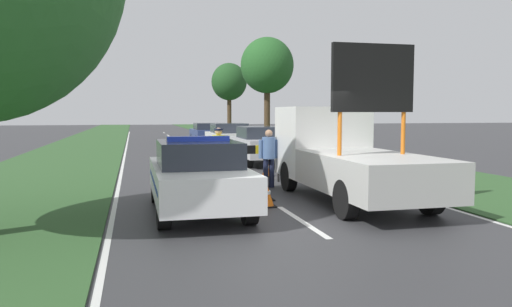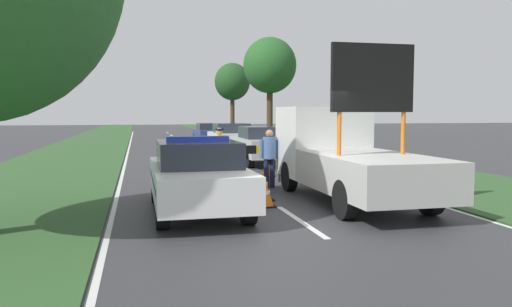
{
  "view_description": "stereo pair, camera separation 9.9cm",
  "coord_description": "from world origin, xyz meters",
  "px_view_note": "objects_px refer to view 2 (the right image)",
  "views": [
    {
      "loc": [
        -3.08,
        -9.18,
        2.05
      ],
      "look_at": [
        -0.28,
        2.18,
        1.1
      ],
      "focal_mm": 35.0,
      "sensor_mm": 36.0,
      "label": 1
    },
    {
      "loc": [
        -2.98,
        -9.2,
        2.05
      ],
      "look_at": [
        -0.28,
        2.18,
        1.1
      ],
      "focal_mm": 35.0,
      "sensor_mm": 36.0,
      "label": 2
    }
  ],
  "objects_px": {
    "traffic_cone_near_truck": "(268,168)",
    "roadside_tree_near_left": "(270,66)",
    "police_car": "(197,176)",
    "work_truck": "(344,154)",
    "roadside_tree_mid_left": "(232,82)",
    "traffic_cone_centre_front": "(266,194)",
    "queued_car_van_white": "(231,137)",
    "traffic_cone_near_police": "(247,181)",
    "traffic_cone_lane_edge": "(198,171)",
    "road_barrier": "(239,152)",
    "queued_car_hatch_blue": "(209,133)",
    "pedestrian_civilian": "(269,154)",
    "police_officer": "(219,151)",
    "traffic_cone_behind_barrier": "(263,186)",
    "queued_car_sedan_silver": "(261,144)"
  },
  "relations": [
    {
      "from": "traffic_cone_near_truck",
      "to": "roadside_tree_near_left",
      "type": "height_order",
      "value": "roadside_tree_near_left"
    },
    {
      "from": "police_car",
      "to": "roadside_tree_near_left",
      "type": "xyz_separation_m",
      "value": [
        6.94,
        20.26,
        4.22
      ]
    },
    {
      "from": "work_truck",
      "to": "roadside_tree_mid_left",
      "type": "height_order",
      "value": "roadside_tree_mid_left"
    },
    {
      "from": "traffic_cone_centre_front",
      "to": "queued_car_van_white",
      "type": "height_order",
      "value": "queued_car_van_white"
    },
    {
      "from": "traffic_cone_near_police",
      "to": "traffic_cone_lane_edge",
      "type": "relative_size",
      "value": 0.93
    },
    {
      "from": "police_car",
      "to": "road_barrier",
      "type": "xyz_separation_m",
      "value": [
        1.69,
        4.01,
        0.15
      ]
    },
    {
      "from": "queued_car_hatch_blue",
      "to": "pedestrian_civilian",
      "type": "bearing_deg",
      "value": 86.75
    },
    {
      "from": "police_car",
      "to": "work_truck",
      "type": "distance_m",
      "value": 3.72
    },
    {
      "from": "police_officer",
      "to": "traffic_cone_behind_barrier",
      "type": "height_order",
      "value": "police_officer"
    },
    {
      "from": "roadside_tree_mid_left",
      "to": "traffic_cone_lane_edge",
      "type": "bearing_deg",
      "value": -102.7
    },
    {
      "from": "traffic_cone_centre_front",
      "to": "traffic_cone_near_truck",
      "type": "xyz_separation_m",
      "value": [
        1.38,
        5.05,
        -0.0
      ]
    },
    {
      "from": "queued_car_hatch_blue",
      "to": "roadside_tree_near_left",
      "type": "height_order",
      "value": "roadside_tree_near_left"
    },
    {
      "from": "traffic_cone_near_truck",
      "to": "queued_car_hatch_blue",
      "type": "bearing_deg",
      "value": 88.2
    },
    {
      "from": "roadside_tree_near_left",
      "to": "traffic_cone_behind_barrier",
      "type": "bearing_deg",
      "value": -105.37
    },
    {
      "from": "queued_car_van_white",
      "to": "traffic_cone_near_police",
      "type": "bearing_deg",
      "value": 81.41
    },
    {
      "from": "traffic_cone_near_truck",
      "to": "queued_car_hatch_blue",
      "type": "distance_m",
      "value": 17.44
    },
    {
      "from": "pedestrian_civilian",
      "to": "traffic_cone_behind_barrier",
      "type": "height_order",
      "value": "pedestrian_civilian"
    },
    {
      "from": "police_car",
      "to": "pedestrian_civilian",
      "type": "bearing_deg",
      "value": 46.17
    },
    {
      "from": "road_barrier",
      "to": "pedestrian_civilian",
      "type": "bearing_deg",
      "value": -62.66
    },
    {
      "from": "road_barrier",
      "to": "traffic_cone_near_truck",
      "type": "distance_m",
      "value": 1.89
    },
    {
      "from": "traffic_cone_near_police",
      "to": "traffic_cone_behind_barrier",
      "type": "relative_size",
      "value": 0.78
    },
    {
      "from": "work_truck",
      "to": "traffic_cone_behind_barrier",
      "type": "relative_size",
      "value": 8.63
    },
    {
      "from": "traffic_cone_near_police",
      "to": "traffic_cone_near_truck",
      "type": "height_order",
      "value": "traffic_cone_near_truck"
    },
    {
      "from": "police_officer",
      "to": "queued_car_sedan_silver",
      "type": "relative_size",
      "value": 0.39
    },
    {
      "from": "pedestrian_civilian",
      "to": "traffic_cone_near_police",
      "type": "xyz_separation_m",
      "value": [
        -0.73,
        -0.48,
        -0.68
      ]
    },
    {
      "from": "traffic_cone_near_police",
      "to": "traffic_cone_centre_front",
      "type": "distance_m",
      "value": 2.28
    },
    {
      "from": "traffic_cone_lane_edge",
      "to": "roadside_tree_mid_left",
      "type": "distance_m",
      "value": 29.87
    },
    {
      "from": "police_car",
      "to": "road_barrier",
      "type": "distance_m",
      "value": 4.35
    },
    {
      "from": "roadside_tree_near_left",
      "to": "roadside_tree_mid_left",
      "type": "xyz_separation_m",
      "value": [
        0.13,
        13.4,
        -0.21
      ]
    },
    {
      "from": "police_officer",
      "to": "traffic_cone_lane_edge",
      "type": "height_order",
      "value": "police_officer"
    },
    {
      "from": "roadside_tree_near_left",
      "to": "queued_car_sedan_silver",
      "type": "bearing_deg",
      "value": -106.7
    },
    {
      "from": "roadside_tree_mid_left",
      "to": "police_officer",
      "type": "bearing_deg",
      "value": -101.33
    },
    {
      "from": "traffic_cone_centre_front",
      "to": "traffic_cone_near_truck",
      "type": "height_order",
      "value": "traffic_cone_centre_front"
    },
    {
      "from": "police_car",
      "to": "police_officer",
      "type": "height_order",
      "value": "police_officer"
    },
    {
      "from": "traffic_cone_near_truck",
      "to": "traffic_cone_lane_edge",
      "type": "distance_m",
      "value": 2.37
    },
    {
      "from": "roadside_tree_mid_left",
      "to": "traffic_cone_centre_front",
      "type": "bearing_deg",
      "value": -99.42
    },
    {
      "from": "queued_car_sedan_silver",
      "to": "queued_car_van_white",
      "type": "height_order",
      "value": "queued_car_van_white"
    },
    {
      "from": "police_car",
      "to": "roadside_tree_mid_left",
      "type": "xyz_separation_m",
      "value": [
        7.07,
        33.67,
        4.01
      ]
    },
    {
      "from": "police_car",
      "to": "work_truck",
      "type": "height_order",
      "value": "work_truck"
    },
    {
      "from": "traffic_cone_lane_edge",
      "to": "roadside_tree_near_left",
      "type": "distance_m",
      "value": 17.32
    },
    {
      "from": "police_car",
      "to": "queued_car_hatch_blue",
      "type": "distance_m",
      "value": 22.99
    },
    {
      "from": "queued_car_sedan_silver",
      "to": "queued_car_van_white",
      "type": "relative_size",
      "value": 1.04
    },
    {
      "from": "police_car",
      "to": "queued_car_sedan_silver",
      "type": "distance_m",
      "value": 9.87
    },
    {
      "from": "road_barrier",
      "to": "queued_car_sedan_silver",
      "type": "distance_m",
      "value": 5.53
    },
    {
      "from": "queued_car_van_white",
      "to": "traffic_cone_near_truck",
      "type": "bearing_deg",
      "value": 86.29
    },
    {
      "from": "road_barrier",
      "to": "roadside_tree_near_left",
      "type": "relative_size",
      "value": 0.45
    },
    {
      "from": "roadside_tree_mid_left",
      "to": "traffic_cone_near_truck",
      "type": "bearing_deg",
      "value": -98.35
    },
    {
      "from": "roadside_tree_near_left",
      "to": "work_truck",
      "type": "bearing_deg",
      "value": -99.75
    },
    {
      "from": "pedestrian_civilian",
      "to": "traffic_cone_near_police",
      "type": "height_order",
      "value": "pedestrian_civilian"
    },
    {
      "from": "queued_car_van_white",
      "to": "queued_car_sedan_silver",
      "type": "bearing_deg",
      "value": 90.46
    }
  ]
}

